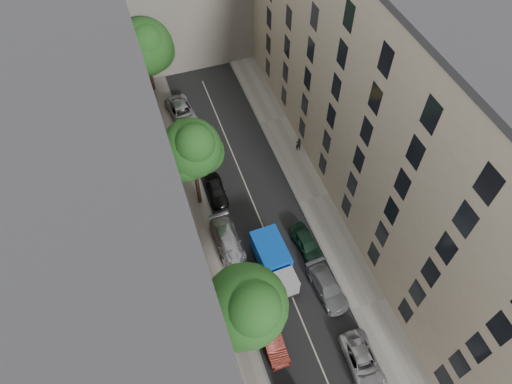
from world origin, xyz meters
name	(u,v)px	position (x,y,z in m)	size (l,w,h in m)	color
ground	(258,215)	(0.00, 0.00, 0.00)	(120.00, 120.00, 0.00)	#4C4C49
road_surface	(258,215)	(0.00, 0.00, 0.01)	(8.00, 44.00, 0.02)	black
sidewalk_left	(199,231)	(-5.50, 0.00, 0.07)	(3.00, 44.00, 0.15)	gray
sidewalk_right	(314,198)	(5.50, 0.00, 0.07)	(3.00, 44.00, 0.15)	gray
building_left	(107,175)	(-11.00, 0.00, 10.00)	(8.00, 44.00, 20.00)	#514E4C
building_right	(392,105)	(11.00, 0.00, 10.00)	(8.00, 44.00, 20.00)	#BFB095
tarp_truck	(274,262)	(-0.60, -5.72, 1.43)	(2.45, 5.71, 2.60)	black
car_left_1	(272,340)	(-2.80, -11.40, 0.67)	(1.43, 4.09, 1.35)	#4E140F
car_left_2	(257,297)	(-2.80, -7.80, 0.70)	(2.32, 5.02, 1.40)	silver
car_left_3	(228,241)	(-3.49, -2.20, 0.74)	(2.08, 5.12, 1.49)	#B5B5BA
car_left_4	(216,190)	(-2.90, 3.40, 0.66)	(1.56, 3.87, 1.32)	black
car_left_5	(201,143)	(-2.80, 9.60, 0.73)	(1.55, 4.44, 1.46)	black
car_left_6	(182,112)	(-3.50, 14.60, 0.75)	(2.47, 5.36, 1.49)	silver
car_right_0	(363,362)	(2.80, -15.00, 0.65)	(2.17, 4.70, 1.31)	#B2B2B7
car_right_1	(327,287)	(2.80, -8.80, 0.68)	(1.89, 4.66, 1.35)	slate
car_right_2	(307,244)	(2.80, -4.60, 0.71)	(1.67, 4.14, 1.41)	black
tree_near	(248,308)	(-4.50, -11.11, 7.19)	(5.61, 5.39, 10.30)	#382619
tree_mid	(193,151)	(-4.50, 2.95, 7.10)	(5.23, 4.94, 10.04)	#382619
tree_far	(146,48)	(-5.48, 19.89, 5.57)	(6.12, 5.97, 8.56)	#382619
lamp_post	(237,309)	(-4.82, -9.53, 3.82)	(0.36, 0.36, 5.88)	#175124
pedestrian	(298,144)	(6.39, 6.17, 0.92)	(0.56, 0.37, 1.53)	black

